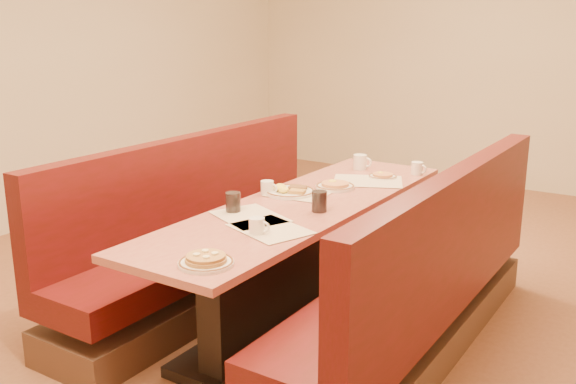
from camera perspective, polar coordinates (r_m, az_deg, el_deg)
The scene contains 18 objects.
ground at distance 3.97m, azimuth 1.33°, elevation -11.40°, with size 8.00×8.00×0.00m, color #9E6647.
diner_table at distance 3.82m, azimuth 1.36°, elevation -6.37°, with size 0.70×2.50×0.75m.
booth_left at distance 4.23m, azimuth -7.14°, elevation -4.52°, with size 0.55×2.50×1.05m.
booth_right at distance 3.53m, azimuth 11.66°, elevation -8.78°, with size 0.55×2.50×1.05m.
placemat_near_left at distance 3.43m, azimuth -3.40°, elevation -2.19°, with size 0.40×0.30×0.00m, color beige.
placemat_near_right at distance 3.22m, azimuth -1.59°, elevation -3.29°, with size 0.39×0.29×0.00m, color beige.
placemat_far_left at distance 3.86m, azimuth 0.86°, elevation -0.19°, with size 0.35×0.26×0.00m, color beige.
placemat_far_right at distance 4.22m, azimuth 7.10°, elevation 0.98°, with size 0.44×0.33×0.00m, color beige.
pancake_plate at distance 2.79m, azimuth -7.30°, elevation -6.09°, with size 0.24×0.24×0.05m.
eggs_plate at distance 3.88m, azimuth 0.12°, elevation 0.09°, with size 0.30×0.30×0.06m.
extra_plate_mid at distance 4.33m, azimuth 8.41°, elevation 1.42°, with size 0.19×0.19×0.04m.
extra_plate_far at distance 4.02m, azimuth 4.21°, elevation 0.56°, with size 0.24×0.24×0.05m.
coffee_mug_a at distance 3.15m, azimuth -2.74°, elevation -3.01°, with size 0.11×0.08×0.08m.
coffee_mug_b at distance 3.87m, azimuth -1.82°, elevation 0.41°, with size 0.11×0.08×0.08m.
coffee_mug_c at distance 4.46m, azimuth 11.44°, elevation 2.10°, with size 0.11×0.08×0.09m.
coffee_mug_d at distance 4.56m, azimuth 6.47°, elevation 2.69°, with size 0.14×0.10×0.10m.
soda_tumbler_near at distance 3.51m, azimuth -4.90°, elevation -0.93°, with size 0.08×0.08×0.11m.
soda_tumbler_mid at distance 3.52m, azimuth 2.80°, elevation -0.84°, with size 0.08×0.08×0.12m.
Camera 1 is at (1.86, -3.04, 1.76)m, focal length 40.00 mm.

